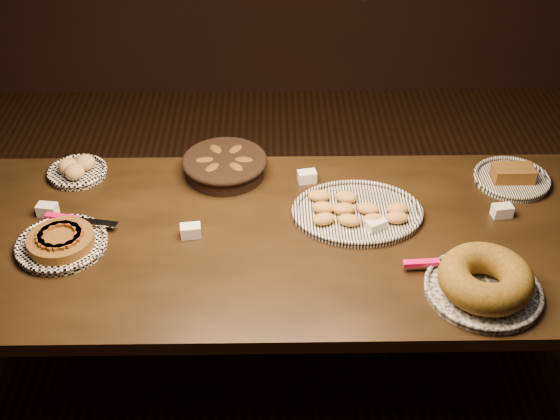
{
  "coord_description": "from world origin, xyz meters",
  "views": [
    {
      "loc": [
        -0.02,
        -1.9,
        2.31
      ],
      "look_at": [
        0.01,
        0.05,
        0.82
      ],
      "focal_mm": 45.0,
      "sensor_mm": 36.0,
      "label": 1
    }
  ],
  "objects_px": {
    "apple_tart_plate": "(62,242)",
    "bundt_cake_plate": "(485,281)",
    "buffet_table": "(277,251)",
    "madeleine_platter": "(356,212)"
  },
  "relations": [
    {
      "from": "apple_tart_plate",
      "to": "bundt_cake_plate",
      "type": "bearing_deg",
      "value": -13.76
    },
    {
      "from": "buffet_table",
      "to": "apple_tart_plate",
      "type": "bearing_deg",
      "value": -175.68
    },
    {
      "from": "apple_tart_plate",
      "to": "buffet_table",
      "type": "bearing_deg",
      "value": 0.62
    },
    {
      "from": "apple_tart_plate",
      "to": "madeleine_platter",
      "type": "distance_m",
      "value": 1.04
    },
    {
      "from": "bundt_cake_plate",
      "to": "apple_tart_plate",
      "type": "bearing_deg",
      "value": 148.41
    },
    {
      "from": "buffet_table",
      "to": "madeleine_platter",
      "type": "relative_size",
      "value": 5.09
    },
    {
      "from": "madeleine_platter",
      "to": "bundt_cake_plate",
      "type": "bearing_deg",
      "value": -65.79
    },
    {
      "from": "apple_tart_plate",
      "to": "madeleine_platter",
      "type": "bearing_deg",
      "value": 5.13
    },
    {
      "from": "buffet_table",
      "to": "madeleine_platter",
      "type": "bearing_deg",
      "value": 19.74
    },
    {
      "from": "apple_tart_plate",
      "to": "madeleine_platter",
      "type": "xyz_separation_m",
      "value": [
        1.02,
        0.16,
        -0.0
      ]
    }
  ]
}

